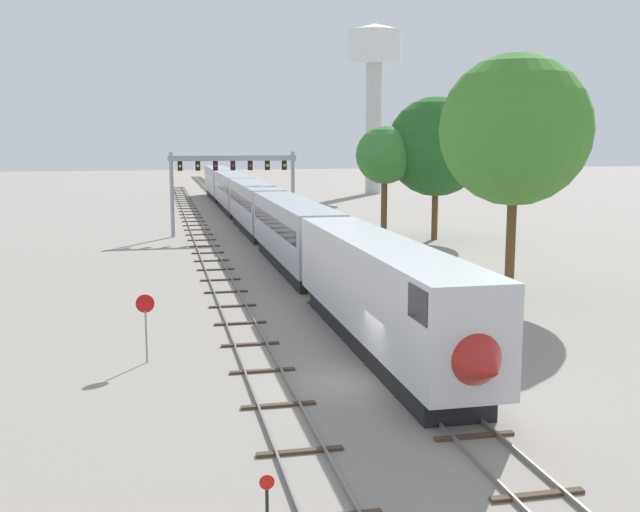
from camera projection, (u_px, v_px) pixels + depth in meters
ground_plane at (361, 382)px, 28.77m from camera, size 400.00×400.00×0.00m
track_main at (241, 218)px, 87.12m from camera, size 2.60×200.00×0.16m
track_near at (203, 243)px, 66.66m from camera, size 2.60×160.00×0.16m
passenger_train at (254, 206)px, 74.79m from camera, size 3.04×107.84×4.80m
signal_gantry at (233, 174)px, 71.45m from camera, size 12.10×0.49×7.95m
water_tower at (374, 63)px, 123.95m from camera, size 8.97×8.97×27.74m
stop_sign at (146, 319)px, 30.96m from camera, size 0.76×0.08×2.88m
trackside_tree_left at (515, 130)px, 43.17m from camera, size 8.71×8.71×14.03m
trackside_tree_mid at (436, 147)px, 68.09m from camera, size 8.96×8.96×12.94m
trackside_tree_right at (385, 156)px, 66.98m from camera, size 5.14×5.14×10.30m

